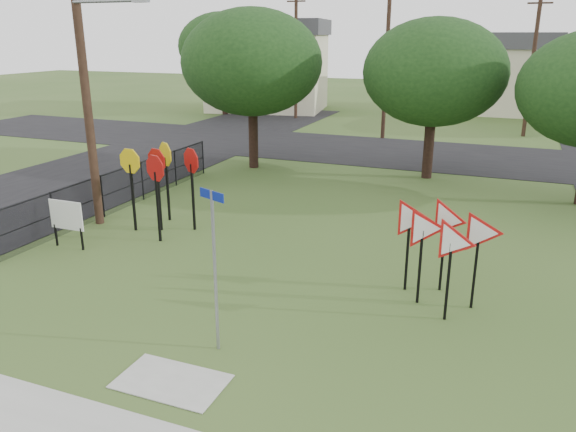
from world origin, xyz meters
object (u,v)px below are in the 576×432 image
object	(u,v)px
stop_sign_cluster	(160,170)
yield_sign_cluster	(441,232)
info_board	(66,217)
street_name_sign	(215,263)

from	to	relation	value
stop_sign_cluster	yield_sign_cluster	xyz separation A→B (m)	(8.92, -1.97, -0.23)
stop_sign_cluster	info_board	size ratio (longest dim) A/B	1.86
street_name_sign	stop_sign_cluster	size ratio (longest dim) A/B	1.23
street_name_sign	yield_sign_cluster	size ratio (longest dim) A/B	1.25
street_name_sign	stop_sign_cluster	world-z (taller)	street_name_sign
stop_sign_cluster	info_board	world-z (taller)	stop_sign_cluster
yield_sign_cluster	info_board	world-z (taller)	yield_sign_cluster
stop_sign_cluster	info_board	bearing A→B (deg)	-125.60
yield_sign_cluster	info_board	xyz separation A→B (m)	(-10.64, -0.44, -0.79)
street_name_sign	stop_sign_cluster	bearing A→B (deg)	131.57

